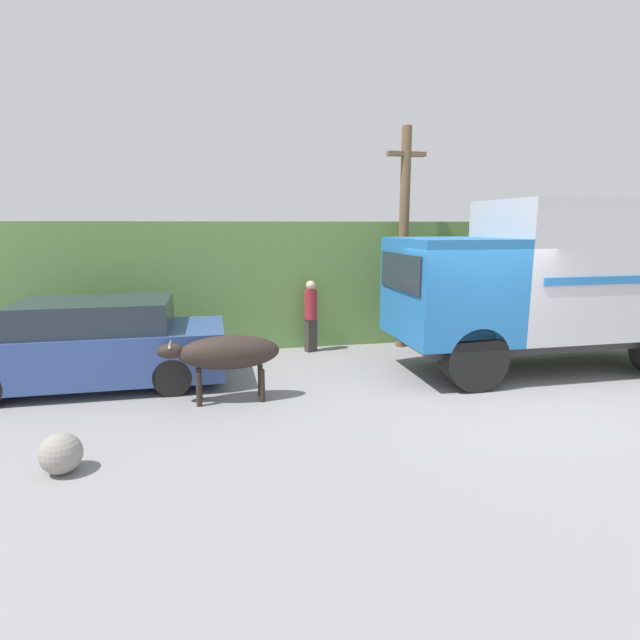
{
  "coord_description": "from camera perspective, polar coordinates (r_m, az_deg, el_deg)",
  "views": [
    {
      "loc": [
        -4.55,
        -7.35,
        2.91
      ],
      "look_at": [
        -2.75,
        1.05,
        1.26
      ],
      "focal_mm": 28.0,
      "sensor_mm": 36.0,
      "label": 1
    }
  ],
  "objects": [
    {
      "name": "ground_plane",
      "position": [
        9.12,
        18.78,
        -8.33
      ],
      "size": [
        60.0,
        60.0,
        0.0
      ],
      "primitive_type": "plane",
      "color": "gray"
    },
    {
      "name": "hillside_embankment",
      "position": [
        15.2,
        5.36,
        5.46
      ],
      "size": [
        32.0,
        5.91,
        2.98
      ],
      "color": "#608C47",
      "rests_on": "ground_plane"
    },
    {
      "name": "cargo_truck",
      "position": [
        11.07,
        26.04,
        4.37
      ],
      "size": [
        6.53,
        2.29,
        3.37
      ],
      "rotation": [
        0.0,
        0.0,
        0.04
      ],
      "color": "#2D2D2D",
      "rests_on": "ground_plane"
    },
    {
      "name": "brown_cow",
      "position": [
        8.37,
        -10.6,
        -3.76
      ],
      "size": [
        1.97,
        0.57,
        1.12
      ],
      "rotation": [
        0.0,
        0.0,
        0.15
      ],
      "color": "#2D231E",
      "rests_on": "ground_plane"
    },
    {
      "name": "parked_suv",
      "position": [
        9.9,
        -24.63,
        -2.62
      ],
      "size": [
        4.73,
        1.9,
        1.58
      ],
      "rotation": [
        0.0,
        0.0,
        0.04
      ],
      "color": "#334C8C",
      "rests_on": "ground_plane"
    },
    {
      "name": "pedestrian_on_hill",
      "position": [
        11.46,
        -1.06,
        0.89
      ],
      "size": [
        0.39,
        0.39,
        1.65
      ],
      "rotation": [
        0.0,
        0.0,
        3.57
      ],
      "color": "#38332D",
      "rests_on": "ground_plane"
    },
    {
      "name": "utility_pole",
      "position": [
        11.94,
        9.55,
        9.51
      ],
      "size": [
        0.9,
        0.23,
        5.09
      ],
      "color": "brown",
      "rests_on": "ground_plane"
    },
    {
      "name": "roadside_rock",
      "position": [
        6.84,
        -27.5,
        -13.37
      ],
      "size": [
        0.49,
        0.49,
        0.49
      ],
      "color": "gray",
      "rests_on": "ground_plane"
    }
  ]
}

